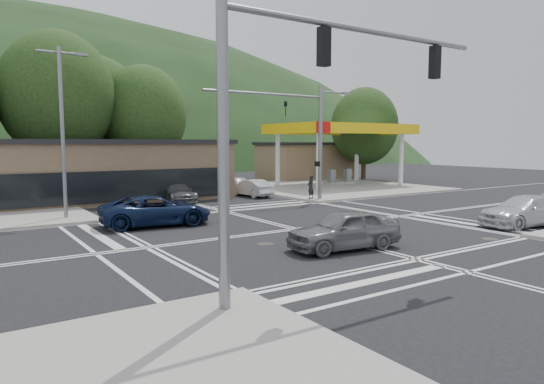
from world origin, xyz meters
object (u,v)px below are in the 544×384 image
car_queue_a (251,188)px  car_queue_b (233,185)px  car_grey_center (344,230)px  pedestrian (311,187)px  car_northbound (177,192)px  car_silver_east (526,211)px  car_blue_west (156,211)px

car_queue_a → car_queue_b: 2.79m
car_grey_center → car_queue_a: car_grey_center is taller
car_grey_center → pedestrian: (8.52, 12.85, 0.21)m
car_northbound → car_silver_east: bearing=-55.7°
car_silver_east → pedestrian: bearing=-159.5°
car_silver_east → pedestrian: (-2.58, 13.85, 0.24)m
car_queue_a → car_northbound: 6.00m
car_blue_west → car_queue_b: size_ratio=1.30×
car_queue_a → car_northbound: car_northbound is taller
car_blue_west → car_northbound: size_ratio=1.18×
car_grey_center → car_queue_b: 21.40m
car_grey_center → pedestrian: bearing=153.7°
car_silver_east → car_queue_a: bearing=-156.2°
car_silver_east → car_northbound: bearing=-140.5°
car_grey_center → car_northbound: car_grey_center is taller
car_blue_west → pedestrian: bearing=-66.8°
car_blue_west → car_queue_a: size_ratio=1.36×
car_blue_west → car_northbound: bearing=-21.6°
car_queue_a → car_northbound: bearing=-5.8°
car_grey_center → car_queue_b: car_grey_center is taller
car_queue_b → pedestrian: (2.00, -7.53, 0.28)m
car_grey_center → car_silver_east: 11.15m
pedestrian → car_queue_b: bearing=-93.1°
car_blue_west → car_queue_a: (10.64, 8.41, -0.10)m
car_silver_east → car_queue_b: bearing=-157.9°
car_blue_west → car_queue_a: car_blue_west is taller
car_northbound → pedestrian: bearing=-26.3°
car_blue_west → car_grey_center: bearing=-148.9°
car_blue_west → car_queue_a: 13.56m
car_queue_a → car_northbound: size_ratio=0.87×
car_queue_a → pedestrian: pedestrian is taller
car_queue_b → car_queue_a: bearing=86.2°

